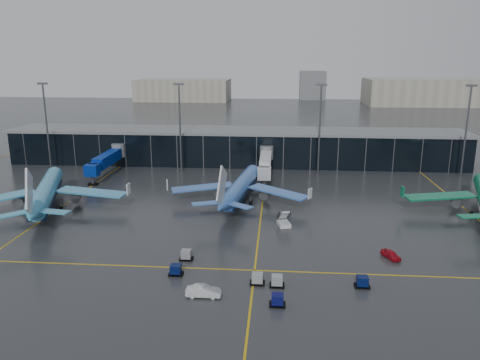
# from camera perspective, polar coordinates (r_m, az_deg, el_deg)

# --- Properties ---
(ground) EXTENTS (600.00, 600.00, 0.00)m
(ground) POSITION_cam_1_polar(r_m,az_deg,el_deg) (89.79, -4.14, -6.56)
(ground) COLOR #282B2D
(ground) RESTS_ON ground
(terminal_pier) EXTENTS (142.00, 17.00, 10.70)m
(terminal_pier) POSITION_cam_1_polar(r_m,az_deg,el_deg) (147.75, -0.55, 4.15)
(terminal_pier) COLOR black
(terminal_pier) RESTS_ON ground
(jet_bridges) EXTENTS (94.00, 27.50, 7.20)m
(jet_bridges) POSITION_cam_1_polar(r_m,az_deg,el_deg) (137.43, -16.00, 2.40)
(jet_bridges) COLOR #595B60
(jet_bridges) RESTS_ON ground
(flood_masts) EXTENTS (203.00, 0.50, 25.50)m
(flood_masts) POSITION_cam_1_polar(r_m,az_deg,el_deg) (134.20, 1.11, 6.71)
(flood_masts) COLOR #595B60
(flood_masts) RESTS_ON ground
(distant_hangars) EXTENTS (260.00, 71.00, 22.00)m
(distant_hangars) POSITION_cam_1_polar(r_m,az_deg,el_deg) (355.42, 10.76, 10.65)
(distant_hangars) COLOR #B2AD99
(distant_hangars) RESTS_ON ground
(taxi_lines) EXTENTS (220.00, 120.00, 0.02)m
(taxi_lines) POSITION_cam_1_polar(r_m,az_deg,el_deg) (98.82, 2.55, -4.51)
(taxi_lines) COLOR gold
(taxi_lines) RESTS_ON ground
(airliner_arkefly) EXTENTS (48.36, 51.49, 12.83)m
(airliner_arkefly) POSITION_cam_1_polar(r_m,az_deg,el_deg) (110.64, -22.66, -0.09)
(airliner_arkefly) COLOR #3E9CCC
(airliner_arkefly) RESTS_ON ground
(airliner_klm_near) EXTENTS (38.80, 42.81, 11.85)m
(airliner_klm_near) POSITION_cam_1_polar(r_m,az_deg,el_deg) (107.38, 0.13, 0.38)
(airliner_klm_near) COLOR #3C6EC4
(airliner_klm_near) RESTS_ON ground
(baggage_carts) EXTENTS (30.17, 15.18, 1.70)m
(baggage_carts) POSITION_cam_1_polar(r_m,az_deg,el_deg) (71.21, 1.66, -11.80)
(baggage_carts) COLOR black
(baggage_carts) RESTS_ON ground
(mobile_airstair) EXTENTS (2.90, 3.63, 3.45)m
(mobile_airstair) POSITION_cam_1_polar(r_m,az_deg,el_deg) (93.73, 5.37, -5.16)
(mobile_airstair) COLOR silver
(mobile_airstair) RESTS_ON ground
(service_van_red) EXTENTS (3.18, 4.30, 1.36)m
(service_van_red) POSITION_cam_1_polar(r_m,az_deg,el_deg) (82.90, 17.92, -8.64)
(service_van_red) COLOR #B00D1B
(service_van_red) RESTS_ON ground
(service_van_white) EXTENTS (4.97, 1.80, 1.63)m
(service_van_white) POSITION_cam_1_polar(r_m,az_deg,el_deg) (67.53, -4.47, -13.36)
(service_van_white) COLOR silver
(service_van_white) RESTS_ON ground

